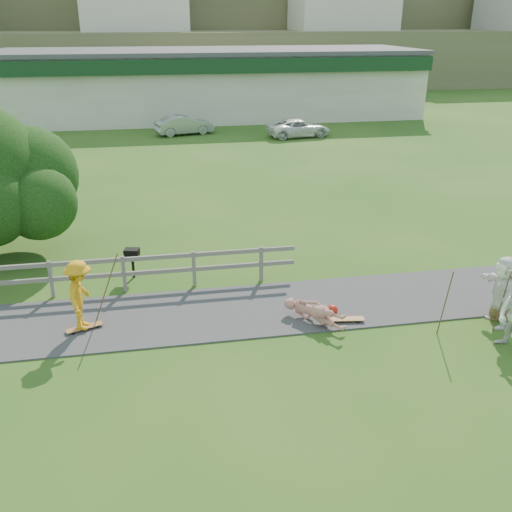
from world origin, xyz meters
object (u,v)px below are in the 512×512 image
at_px(car_white, 299,128).
at_px(bbq, 133,263).
at_px(skater_rider, 81,299).
at_px(skater_fallen, 314,312).
at_px(spectator_c, 503,291).
at_px(spectator_d, 502,291).
at_px(car_silver, 184,125).

distance_m(car_white, bbq, 23.27).
distance_m(skater_rider, skater_fallen, 5.89).
distance_m(spectator_c, car_white, 25.17).
relative_size(skater_fallen, car_white, 0.43).
relative_size(skater_rider, spectator_d, 0.96).
bearing_deg(spectator_d, skater_rider, -86.53).
xyz_separation_m(skater_fallen, car_white, (5.85, 24.52, 0.26)).
relative_size(skater_fallen, spectator_c, 1.10).
bearing_deg(car_silver, bbq, 157.90).
bearing_deg(car_silver, car_white, -120.67).
distance_m(skater_rider, bbq, 3.31).
distance_m(skater_rider, car_white, 26.54).
xyz_separation_m(spectator_c, car_silver, (-6.45, 27.30, -0.16)).
bearing_deg(car_white, car_silver, 66.05).
height_order(spectator_c, spectator_d, spectator_d).
bearing_deg(spectator_c, bbq, -81.98).
distance_m(spectator_c, car_silver, 28.05).
xyz_separation_m(skater_fallen, spectator_d, (4.64, -0.87, 0.62)).
xyz_separation_m(car_white, bbq, (-10.49, -20.77, -0.12)).
height_order(skater_rider, spectator_c, skater_rider).
xyz_separation_m(spectator_c, spectator_d, (-0.22, -0.25, 0.13)).
bearing_deg(skater_rider, spectator_c, -91.18).
relative_size(spectator_c, bbq, 1.74).
xyz_separation_m(car_silver, bbq, (-3.05, -22.93, -0.18)).
bearing_deg(car_silver, spectator_c, 178.77).
distance_m(skater_fallen, car_silver, 26.73).
xyz_separation_m(skater_fallen, car_silver, (-1.59, 26.68, 0.32)).
relative_size(skater_rider, spectator_c, 1.12).
height_order(skater_rider, spectator_d, spectator_d).
height_order(skater_rider, car_silver, skater_rider).
height_order(skater_fallen, spectator_c, spectator_c).
distance_m(spectator_c, spectator_d, 0.36).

